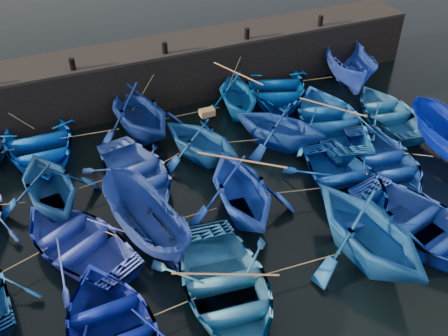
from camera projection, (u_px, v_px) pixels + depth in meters
name	position (u px, v px, depth m)	size (l,w,h in m)	color
ground	(263.00, 238.00, 16.52)	(120.00, 120.00, 0.00)	black
quay_wall	(161.00, 73.00, 23.42)	(26.00, 2.50, 2.50)	black
quay_top	(159.00, 47.00, 22.63)	(26.00, 2.50, 0.12)	black
bollard_1	(72.00, 64.00, 20.50)	(0.24, 0.24, 0.50)	black
bollard_2	(165.00, 48.00, 21.79)	(0.24, 0.24, 0.50)	black
bollard_3	(247.00, 33.00, 23.08)	(0.24, 0.24, 0.50)	black
bollard_4	(320.00, 21.00, 24.37)	(0.24, 0.24, 0.50)	black
boat_1	(38.00, 143.00, 19.96)	(4.02, 5.63, 1.17)	blue
boat_2	(138.00, 111.00, 20.75)	(3.89, 4.52, 2.38)	navy
boat_3	(237.00, 94.00, 22.28)	(3.29, 3.82, 2.01)	#0652A5
boat_4	(275.00, 85.00, 23.86)	(4.11, 5.75, 1.19)	#00419C
boat_5	(349.00, 65.00, 24.65)	(1.97, 5.22, 2.02)	#1C3AA7
boat_7	(49.00, 184.00, 17.10)	(3.49, 4.04, 2.13)	navy
boat_8	(137.00, 172.00, 18.61)	(3.28, 4.58, 0.95)	blue
boat_9	(201.00, 139.00, 19.46)	(3.25, 3.77, 1.98)	#114A8D
boat_10	(279.00, 125.00, 20.21)	(3.37, 3.91, 2.06)	#113C96
boat_11	(331.00, 120.00, 21.36)	(4.07, 5.69, 1.18)	#0E4EA0
boat_12	(389.00, 112.00, 22.09)	(3.28, 4.59, 0.95)	#276FB1
boat_14	(77.00, 241.00, 15.73)	(3.45, 4.82, 1.00)	blue
boat_15	(145.00, 222.00, 15.90)	(1.67, 4.44, 1.72)	navy
boat_16	(241.00, 188.00, 16.80)	(3.74, 4.34, 2.28)	blue
boat_17	(346.00, 182.00, 18.06)	(3.61, 5.04, 1.05)	#083992
boat_18	(385.00, 160.00, 19.19)	(3.37, 4.72, 0.98)	#13419E
boat_21	(113.00, 331.00, 13.07)	(3.56, 4.98, 1.03)	#051484
boat_22	(225.00, 288.00, 14.18)	(3.76, 5.25, 1.09)	#2C74B4
boat_23	(369.00, 228.00, 15.10)	(4.09, 4.74, 2.50)	#1456A7
boat_24	(425.00, 226.00, 16.16)	(3.84, 5.37, 1.11)	#173EAF
wooden_crate	(207.00, 112.00, 18.88)	(0.56, 0.35, 0.25)	olive
mooring_ropes	(206.00, 141.00, 19.55)	(17.72, 11.73, 2.10)	tan
loose_oars	(264.00, 141.00, 18.14)	(10.07, 11.46, 1.25)	#99724C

